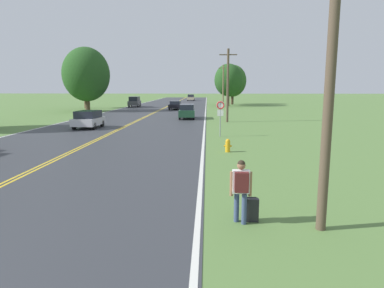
{
  "coord_description": "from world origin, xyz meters",
  "views": [
    {
      "loc": [
        7.51,
        -4.63,
        3.53
      ],
      "look_at": [
        6.84,
        10.61,
        1.01
      ],
      "focal_mm": 32.0,
      "sensor_mm": 36.0,
      "label": 1
    }
  ],
  "objects_px": {
    "suitcase": "(251,210)",
    "car_champagne_van_distant": "(191,97)",
    "hitchhiker_person": "(241,185)",
    "tree_behind_sign": "(228,80)",
    "fire_hydrant": "(228,145)",
    "tree_left_verge": "(233,81)",
    "car_black_sedan_mid_far": "(175,105)",
    "tree_right_cluster": "(86,74)",
    "car_silver_hatchback_approaching": "(88,119)",
    "tree_mid_treeline": "(84,73)",
    "car_dark_green_suv_mid_near": "(187,111)",
    "car_dark_grey_suv_receding": "(135,101)",
    "traffic_sign": "(220,110)"
  },
  "relations": [
    {
      "from": "tree_behind_sign",
      "to": "tree_right_cluster",
      "type": "bearing_deg",
      "value": -143.92
    },
    {
      "from": "tree_left_verge",
      "to": "car_dark_green_suv_mid_near",
      "type": "height_order",
      "value": "tree_left_verge"
    },
    {
      "from": "tree_right_cluster",
      "to": "car_silver_hatchback_approaching",
      "type": "height_order",
      "value": "tree_right_cluster"
    },
    {
      "from": "fire_hydrant",
      "to": "car_black_sedan_mid_far",
      "type": "height_order",
      "value": "car_black_sedan_mid_far"
    },
    {
      "from": "suitcase",
      "to": "tree_mid_treeline",
      "type": "relative_size",
      "value": 0.08
    },
    {
      "from": "traffic_sign",
      "to": "tree_behind_sign",
      "type": "bearing_deg",
      "value": 85.8
    },
    {
      "from": "tree_mid_treeline",
      "to": "car_black_sedan_mid_far",
      "type": "xyz_separation_m",
      "value": [
        15.77,
        -2.23,
        -5.19
      ]
    },
    {
      "from": "tree_right_cluster",
      "to": "car_dark_grey_suv_receding",
      "type": "bearing_deg",
      "value": 70.27
    },
    {
      "from": "traffic_sign",
      "to": "fire_hydrant",
      "type": "bearing_deg",
      "value": -88.1
    },
    {
      "from": "fire_hydrant",
      "to": "tree_right_cluster",
      "type": "height_order",
      "value": "tree_right_cluster"
    },
    {
      "from": "tree_right_cluster",
      "to": "car_silver_hatchback_approaching",
      "type": "relative_size",
      "value": 2.7
    },
    {
      "from": "suitcase",
      "to": "car_black_sedan_mid_far",
      "type": "distance_m",
      "value": 47.86
    },
    {
      "from": "fire_hydrant",
      "to": "tree_mid_treeline",
      "type": "distance_m",
      "value": 45.78
    },
    {
      "from": "suitcase",
      "to": "car_dark_green_suv_mid_near",
      "type": "height_order",
      "value": "car_dark_green_suv_mid_near"
    },
    {
      "from": "tree_left_verge",
      "to": "car_champagne_van_distant",
      "type": "height_order",
      "value": "tree_left_verge"
    },
    {
      "from": "tree_left_verge",
      "to": "car_silver_hatchback_approaching",
      "type": "xyz_separation_m",
      "value": [
        -15.72,
        -43.95,
        -4.12
      ]
    },
    {
      "from": "tree_behind_sign",
      "to": "car_dark_grey_suv_receding",
      "type": "height_order",
      "value": "tree_behind_sign"
    },
    {
      "from": "tree_left_verge",
      "to": "car_black_sedan_mid_far",
      "type": "relative_size",
      "value": 1.72
    },
    {
      "from": "tree_mid_treeline",
      "to": "tree_right_cluster",
      "type": "xyz_separation_m",
      "value": [
        3.04,
        -7.62,
        -0.47
      ]
    },
    {
      "from": "car_dark_green_suv_mid_near",
      "to": "car_dark_grey_suv_receding",
      "type": "bearing_deg",
      "value": -156.92
    },
    {
      "from": "hitchhiker_person",
      "to": "car_black_sedan_mid_far",
      "type": "distance_m",
      "value": 47.98
    },
    {
      "from": "fire_hydrant",
      "to": "car_silver_hatchback_approaching",
      "type": "distance_m",
      "value": 15.79
    },
    {
      "from": "suitcase",
      "to": "tree_behind_sign",
      "type": "xyz_separation_m",
      "value": [
        2.87,
        58.05,
        4.64
      ]
    },
    {
      "from": "traffic_sign",
      "to": "car_champagne_van_distant",
      "type": "height_order",
      "value": "traffic_sign"
    },
    {
      "from": "hitchhiker_person",
      "to": "car_dark_grey_suv_receding",
      "type": "bearing_deg",
      "value": 14.42
    },
    {
      "from": "suitcase",
      "to": "car_champagne_van_distant",
      "type": "distance_m",
      "value": 85.92
    },
    {
      "from": "fire_hydrant",
      "to": "car_champagne_van_distant",
      "type": "bearing_deg",
      "value": 94.22
    },
    {
      "from": "suitcase",
      "to": "car_champagne_van_distant",
      "type": "bearing_deg",
      "value": 3.45
    },
    {
      "from": "car_silver_hatchback_approaching",
      "to": "fire_hydrant",
      "type": "bearing_deg",
      "value": -131.36
    },
    {
      "from": "tree_behind_sign",
      "to": "car_champagne_van_distant",
      "type": "relative_size",
      "value": 1.9
    },
    {
      "from": "car_silver_hatchback_approaching",
      "to": "car_dark_grey_suv_receding",
      "type": "height_order",
      "value": "car_dark_grey_suv_receding"
    },
    {
      "from": "car_dark_green_suv_mid_near",
      "to": "tree_behind_sign",
      "type": "bearing_deg",
      "value": 165.15
    },
    {
      "from": "traffic_sign",
      "to": "car_black_sedan_mid_far",
      "type": "height_order",
      "value": "traffic_sign"
    },
    {
      "from": "suitcase",
      "to": "traffic_sign",
      "type": "xyz_separation_m",
      "value": [
        -0.22,
        15.99,
        1.63
      ]
    },
    {
      "from": "tree_mid_treeline",
      "to": "car_black_sedan_mid_far",
      "type": "relative_size",
      "value": 1.79
    },
    {
      "from": "car_champagne_van_distant",
      "to": "car_silver_hatchback_approaching",
      "type": "bearing_deg",
      "value": -4.57
    },
    {
      "from": "tree_behind_sign",
      "to": "car_black_sedan_mid_far",
      "type": "xyz_separation_m",
      "value": [
        -9.25,
        -10.62,
        -4.23
      ]
    },
    {
      "from": "tree_right_cluster",
      "to": "car_champagne_van_distant",
      "type": "xyz_separation_m",
      "value": [
        13.48,
        43.7,
        -4.57
      ]
    },
    {
      "from": "hitchhiker_person",
      "to": "car_dark_grey_suv_receding",
      "type": "relative_size",
      "value": 0.4
    },
    {
      "from": "suitcase",
      "to": "tree_mid_treeline",
      "type": "height_order",
      "value": "tree_mid_treeline"
    },
    {
      "from": "car_dark_green_suv_mid_near",
      "to": "car_champagne_van_distant",
      "type": "height_order",
      "value": "car_champagne_van_distant"
    },
    {
      "from": "tree_behind_sign",
      "to": "car_dark_green_suv_mid_near",
      "type": "xyz_separation_m",
      "value": [
        -6.35,
        -27.55,
        -4.07
      ]
    },
    {
      "from": "hitchhiker_person",
      "to": "tree_behind_sign",
      "type": "relative_size",
      "value": 0.21
    },
    {
      "from": "tree_left_verge",
      "to": "tree_right_cluster",
      "type": "bearing_deg",
      "value": -135.77
    },
    {
      "from": "fire_hydrant",
      "to": "hitchhiker_person",
      "type": "bearing_deg",
      "value": -91.52
    },
    {
      "from": "hitchhiker_person",
      "to": "car_black_sedan_mid_far",
      "type": "relative_size",
      "value": 0.35
    },
    {
      "from": "fire_hydrant",
      "to": "tree_left_verge",
      "type": "height_order",
      "value": "tree_left_verge"
    },
    {
      "from": "car_silver_hatchback_approaching",
      "to": "car_champagne_van_distant",
      "type": "relative_size",
      "value": 0.83
    },
    {
      "from": "tree_behind_sign",
      "to": "car_black_sedan_mid_far",
      "type": "distance_m",
      "value": 14.7
    },
    {
      "from": "fire_hydrant",
      "to": "tree_right_cluster",
      "type": "distance_m",
      "value": 37.66
    }
  ]
}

